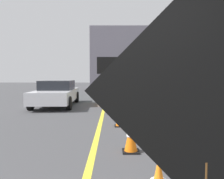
{
  "coord_description": "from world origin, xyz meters",
  "views": [
    {
      "loc": [
        0.4,
        0.34,
        1.62
      ],
      "look_at": [
        0.41,
        5.15,
        1.34
      ],
      "focal_mm": 36.64,
      "sensor_mm": 36.0,
      "label": 1
    }
  ],
  "objects_px": {
    "highway_guide_sign": "(145,62)",
    "traffic_cone_curbside": "(120,107)",
    "box_truck": "(137,75)",
    "pickup_car": "(56,93)",
    "roadwork_sign": "(207,99)",
    "traffic_cone_far_lane": "(120,115)",
    "traffic_cone_mid_lane": "(131,137)",
    "arrow_board_trailer": "(111,96)"
  },
  "relations": [
    {
      "from": "arrow_board_trailer",
      "to": "traffic_cone_curbside",
      "type": "distance_m",
      "value": 3.23
    },
    {
      "from": "roadwork_sign",
      "to": "highway_guide_sign",
      "type": "relative_size",
      "value": 0.47
    },
    {
      "from": "roadwork_sign",
      "to": "arrow_board_trailer",
      "type": "relative_size",
      "value": 0.86
    },
    {
      "from": "roadwork_sign",
      "to": "box_truck",
      "type": "relative_size",
      "value": 0.3
    },
    {
      "from": "arrow_board_trailer",
      "to": "traffic_cone_mid_lane",
      "type": "height_order",
      "value": "arrow_board_trailer"
    },
    {
      "from": "traffic_cone_mid_lane",
      "to": "traffic_cone_far_lane",
      "type": "bearing_deg",
      "value": 93.2
    },
    {
      "from": "traffic_cone_mid_lane",
      "to": "traffic_cone_far_lane",
      "type": "relative_size",
      "value": 0.93
    },
    {
      "from": "pickup_car",
      "to": "highway_guide_sign",
      "type": "distance_m",
      "value": 17.59
    },
    {
      "from": "pickup_car",
      "to": "box_truck",
      "type": "bearing_deg",
      "value": 52.71
    },
    {
      "from": "traffic_cone_mid_lane",
      "to": "traffic_cone_curbside",
      "type": "distance_m",
      "value": 4.85
    },
    {
      "from": "highway_guide_sign",
      "to": "traffic_cone_curbside",
      "type": "distance_m",
      "value": 19.36
    },
    {
      "from": "roadwork_sign",
      "to": "traffic_cone_mid_lane",
      "type": "distance_m",
      "value": 3.51
    },
    {
      "from": "box_truck",
      "to": "pickup_car",
      "type": "height_order",
      "value": "box_truck"
    },
    {
      "from": "traffic_cone_curbside",
      "to": "highway_guide_sign",
      "type": "bearing_deg",
      "value": 78.79
    },
    {
      "from": "arrow_board_trailer",
      "to": "box_truck",
      "type": "relative_size",
      "value": 0.35
    },
    {
      "from": "traffic_cone_far_lane",
      "to": "traffic_cone_curbside",
      "type": "bearing_deg",
      "value": 87.59
    },
    {
      "from": "roadwork_sign",
      "to": "box_truck",
      "type": "distance_m",
      "value": 17.91
    },
    {
      "from": "box_truck",
      "to": "traffic_cone_mid_lane",
      "type": "distance_m",
      "value": 14.7
    },
    {
      "from": "pickup_car",
      "to": "highway_guide_sign",
      "type": "relative_size",
      "value": 1.01
    },
    {
      "from": "box_truck",
      "to": "pickup_car",
      "type": "distance_m",
      "value": 8.6
    },
    {
      "from": "roadwork_sign",
      "to": "arrow_board_trailer",
      "type": "bearing_deg",
      "value": 93.38
    },
    {
      "from": "roadwork_sign",
      "to": "traffic_cone_mid_lane",
      "type": "relative_size",
      "value": 3.51
    },
    {
      "from": "arrow_board_trailer",
      "to": "traffic_cone_far_lane",
      "type": "height_order",
      "value": "arrow_board_trailer"
    },
    {
      "from": "roadwork_sign",
      "to": "box_truck",
      "type": "xyz_separation_m",
      "value": [
        1.5,
        17.85,
        0.27
      ]
    },
    {
      "from": "arrow_board_trailer",
      "to": "highway_guide_sign",
      "type": "height_order",
      "value": "highway_guide_sign"
    },
    {
      "from": "roadwork_sign",
      "to": "arrow_board_trailer",
      "type": "height_order",
      "value": "arrow_board_trailer"
    },
    {
      "from": "pickup_car",
      "to": "traffic_cone_mid_lane",
      "type": "xyz_separation_m",
      "value": [
        3.45,
        -7.75,
        -0.37
      ]
    },
    {
      "from": "roadwork_sign",
      "to": "traffic_cone_far_lane",
      "type": "relative_size",
      "value": 3.26
    },
    {
      "from": "pickup_car",
      "to": "traffic_cone_far_lane",
      "type": "xyz_separation_m",
      "value": [
        3.31,
        -5.23,
        -0.35
      ]
    },
    {
      "from": "box_truck",
      "to": "traffic_cone_curbside",
      "type": "relative_size",
      "value": 11.73
    },
    {
      "from": "box_truck",
      "to": "traffic_cone_mid_lane",
      "type": "xyz_separation_m",
      "value": [
        -1.72,
        -14.54,
        -1.41
      ]
    },
    {
      "from": "arrow_board_trailer",
      "to": "roadwork_sign",
      "type": "bearing_deg",
      "value": -86.62
    },
    {
      "from": "box_truck",
      "to": "traffic_cone_far_lane",
      "type": "bearing_deg",
      "value": -98.79
    },
    {
      "from": "highway_guide_sign",
      "to": "box_truck",
      "type": "bearing_deg",
      "value": -102.17
    },
    {
      "from": "arrow_board_trailer",
      "to": "traffic_cone_far_lane",
      "type": "distance_m",
      "value": 5.55
    },
    {
      "from": "roadwork_sign",
      "to": "pickup_car",
      "type": "relative_size",
      "value": 0.46
    },
    {
      "from": "pickup_car",
      "to": "roadwork_sign",
      "type": "bearing_deg",
      "value": -71.63
    },
    {
      "from": "box_truck",
      "to": "pickup_car",
      "type": "xyz_separation_m",
      "value": [
        -5.17,
        -6.79,
        -1.04
      ]
    },
    {
      "from": "arrow_board_trailer",
      "to": "pickup_car",
      "type": "distance_m",
      "value": 3.02
    },
    {
      "from": "box_truck",
      "to": "pickup_car",
      "type": "relative_size",
      "value": 1.54
    },
    {
      "from": "roadwork_sign",
      "to": "box_truck",
      "type": "bearing_deg",
      "value": 85.2
    },
    {
      "from": "box_truck",
      "to": "highway_guide_sign",
      "type": "relative_size",
      "value": 1.55
    }
  ]
}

